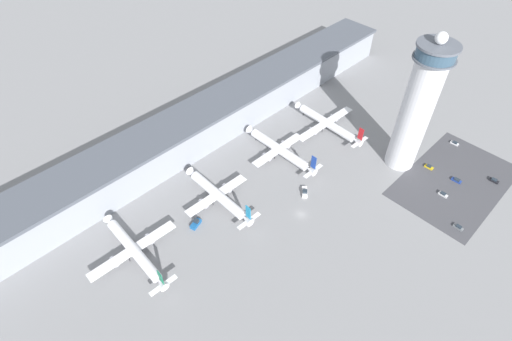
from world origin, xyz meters
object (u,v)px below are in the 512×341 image
object	(u,v)px
service_truck_fuel	(305,192)
car_silver_sedan	(457,180)
control_tower	(417,107)
airplane_gate_delta	(327,123)
car_yellow_taxi	(458,227)
car_blue_compact	(494,181)
airplane_gate_charlie	(279,150)
car_maroon_suv	(429,167)
car_grey_coupe	(443,194)
service_truck_catering	(196,224)
airplane_gate_alpha	(134,250)
car_white_wagon	(455,143)
airplane_gate_bravo	(218,195)

from	to	relation	value
service_truck_fuel	car_silver_sedan	world-z (taller)	service_truck_fuel
control_tower	airplane_gate_delta	world-z (taller)	control_tower
car_yellow_taxi	car_blue_compact	size ratio (longest dim) A/B	0.99
airplane_gate_charlie	car_maroon_suv	xyz separation A→B (m)	(46.44, -57.59, -3.77)
airplane_gate_charlie	car_grey_coupe	distance (m)	79.13
airplane_gate_delta	service_truck_catering	size ratio (longest dim) A/B	7.48
airplane_gate_charlie	airplane_gate_delta	size ratio (longest dim) A/B	1.01
car_blue_compact	airplane_gate_alpha	bearing A→B (deg)	150.07
car_grey_coupe	car_blue_compact	xyz separation A→B (m)	(25.60, -12.79, -0.01)
airplane_gate_alpha	airplane_gate_delta	distance (m)	118.44
car_white_wagon	airplane_gate_delta	bearing A→B (deg)	125.29
airplane_gate_bravo	airplane_gate_charlie	xyz separation A→B (m)	(41.98, 1.62, -0.11)
service_truck_catering	service_truck_fuel	size ratio (longest dim) A/B	0.95
airplane_gate_bravo	car_grey_coupe	world-z (taller)	airplane_gate_bravo
airplane_gate_bravo	airplane_gate_delta	world-z (taller)	airplane_gate_bravo
airplane_gate_delta	car_blue_compact	size ratio (longest dim) A/B	10.51
car_white_wagon	car_grey_coupe	bearing A→B (deg)	-161.17
car_white_wagon	car_blue_compact	distance (m)	28.63
airplane_gate_alpha	airplane_gate_bravo	bearing A→B (deg)	-1.23
service_truck_fuel	car_grey_coupe	world-z (taller)	service_truck_fuel
service_truck_catering	car_yellow_taxi	size ratio (longest dim) A/B	1.41
control_tower	car_silver_sedan	bearing A→B (deg)	-73.69
control_tower	car_grey_coupe	size ratio (longest dim) A/B	16.36
airplane_gate_delta	car_silver_sedan	world-z (taller)	airplane_gate_delta
car_blue_compact	control_tower	bearing A→B (deg)	117.46
airplane_gate_delta	service_truck_fuel	world-z (taller)	airplane_gate_delta
car_grey_coupe	car_white_wagon	bearing A→B (deg)	18.83
car_maroon_suv	car_white_wagon	world-z (taller)	car_maroon_suv
service_truck_fuel	car_white_wagon	size ratio (longest dim) A/B	1.51
airplane_gate_bravo	car_silver_sedan	xyz separation A→B (m)	(89.38, -69.77, -3.85)
service_truck_fuel	car_white_wagon	xyz separation A→B (m)	(82.61, -32.57, -0.29)
car_white_wagon	car_yellow_taxi	bearing A→B (deg)	-152.48
airplane_gate_delta	car_silver_sedan	distance (m)	69.38
airplane_gate_charlie	service_truck_fuel	xyz separation A→B (m)	(-10.16, -25.63, -3.49)
car_blue_compact	car_grey_coupe	bearing A→B (deg)	153.45
car_grey_coupe	car_white_wagon	size ratio (longest dim) A/B	1.00
control_tower	car_grey_coupe	bearing A→B (deg)	-101.28
control_tower	car_maroon_suv	distance (m)	35.66
airplane_gate_bravo	car_maroon_suv	bearing A→B (deg)	-32.34
airplane_gate_bravo	airplane_gate_charlie	size ratio (longest dim) A/B	0.94
airplane_gate_bravo	airplane_gate_charlie	distance (m)	42.01
airplane_gate_bravo	service_truck_fuel	world-z (taller)	airplane_gate_bravo
control_tower	car_grey_coupe	world-z (taller)	control_tower
service_truck_fuel	car_yellow_taxi	xyz separation A→B (m)	(31.63, -59.13, -0.28)
car_yellow_taxi	car_white_wagon	world-z (taller)	car_yellow_taxi
airplane_gate_charlie	airplane_gate_alpha	bearing A→B (deg)	-179.53
airplane_gate_charlie	car_white_wagon	size ratio (longest dim) A/B	10.81
service_truck_catering	airplane_gate_charlie	bearing A→B (deg)	4.89
car_yellow_taxi	car_blue_compact	bearing A→B (deg)	1.17
airplane_gate_delta	car_grey_coupe	xyz separation A→B (m)	(0.65, -67.70, -3.83)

